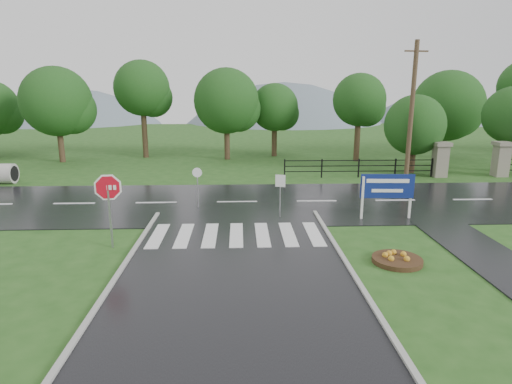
{
  "coord_description": "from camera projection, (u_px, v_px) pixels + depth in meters",
  "views": [
    {
      "loc": [
        0.15,
        -10.61,
        5.5
      ],
      "look_at": [
        0.79,
        6.0,
        1.5
      ],
      "focal_mm": 30.0,
      "sensor_mm": 36.0,
      "label": 1
    }
  ],
  "objects": [
    {
      "name": "entrance_tree_left",
      "position": [
        415.0,
        125.0,
        28.29
      ],
      "size": [
        3.96,
        3.96,
        5.19
      ],
      "color": "#3D2B1C",
      "rests_on": "ground"
    },
    {
      "name": "ground",
      "position": [
        235.0,
        298.0,
        11.59
      ],
      "size": [
        120.0,
        120.0,
        0.0
      ],
      "primitive_type": "plane",
      "color": "#25501A",
      "rests_on": "ground"
    },
    {
      "name": "walkway",
      "position": [
        466.0,
        242.0,
        15.8
      ],
      "size": [
        2.2,
        11.0,
        0.04
      ],
      "primitive_type": "cube",
      "color": "black",
      "rests_on": "ground"
    },
    {
      "name": "fence_west",
      "position": [
        359.0,
        166.0,
        27.26
      ],
      "size": [
        9.58,
        0.08,
        1.2
      ],
      "color": "black",
      "rests_on": "ground"
    },
    {
      "name": "reg_sign_round",
      "position": [
        197.0,
        182.0,
        20.01
      ],
      "size": [
        0.46,
        0.07,
        1.96
      ],
      "color": "#939399",
      "rests_on": "ground"
    },
    {
      "name": "estate_billboard",
      "position": [
        387.0,
        188.0,
        18.27
      ],
      "size": [
        2.28,
        0.19,
        2.0
      ],
      "color": "silver",
      "rests_on": "ground"
    },
    {
      "name": "utility_pole_east",
      "position": [
        412.0,
        110.0,
        26.06
      ],
      "size": [
        1.49,
        0.28,
        8.35
      ],
      "color": "#473523",
      "rests_on": "ground"
    },
    {
      "name": "flower_bed",
      "position": [
        397.0,
        259.0,
        13.91
      ],
      "size": [
        1.61,
        1.61,
        0.32
      ],
      "color": "#332111",
      "rests_on": "ground"
    },
    {
      "name": "pillar_east",
      "position": [
        501.0,
        158.0,
        27.5
      ],
      "size": [
        1.0,
        1.0,
        2.24
      ],
      "color": "gray",
      "rests_on": "ground"
    },
    {
      "name": "crosswalk",
      "position": [
        236.0,
        235.0,
        16.44
      ],
      "size": [
        6.5,
        2.8,
        0.02
      ],
      "color": "silver",
      "rests_on": "ground"
    },
    {
      "name": "treeline",
      "position": [
        250.0,
        158.0,
        34.95
      ],
      "size": [
        83.2,
        5.2,
        10.0
      ],
      "color": "#164214",
      "rests_on": "ground"
    },
    {
      "name": "hills",
      "position": [
        258.0,
        207.0,
        78.51
      ],
      "size": [
        102.0,
        48.0,
        48.0
      ],
      "color": "slate",
      "rests_on": "ground"
    },
    {
      "name": "main_road",
      "position": [
        237.0,
        203.0,
        21.31
      ],
      "size": [
        90.0,
        8.0,
        0.04
      ],
      "primitive_type": "cube",
      "color": "black",
      "rests_on": "ground"
    },
    {
      "name": "pillar_west",
      "position": [
        440.0,
        159.0,
        27.35
      ],
      "size": [
        1.0,
        1.0,
        2.24
      ],
      "color": "gray",
      "rests_on": "ground"
    },
    {
      "name": "stop_sign",
      "position": [
        108.0,
        194.0,
        14.81
      ],
      "size": [
        1.25,
        0.22,
        2.83
      ],
      "color": "#939399",
      "rests_on": "ground"
    },
    {
      "name": "reg_sign_small",
      "position": [
        280.0,
        187.0,
        18.38
      ],
      "size": [
        0.42,
        0.14,
        1.95
      ],
      "color": "#939399",
      "rests_on": "ground"
    },
    {
      "name": "entrance_tree_right",
      "position": [
        512.0,
        115.0,
        28.39
      ],
      "size": [
        3.75,
        3.75,
        5.72
      ],
      "color": "#3D2B1C",
      "rests_on": "ground"
    }
  ]
}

